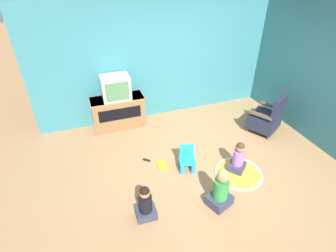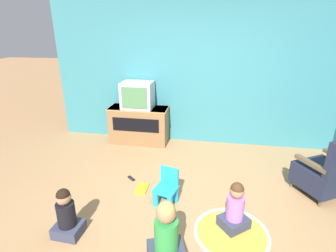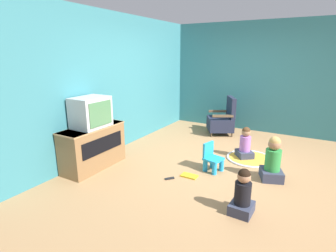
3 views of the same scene
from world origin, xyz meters
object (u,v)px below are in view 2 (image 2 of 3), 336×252
(television, at_px, (138,95))
(child_watching_left, at_px, (235,209))
(tv_cabinet, at_px, (139,125))
(remote_control, at_px, (131,178))
(child_watching_center, at_px, (166,237))
(black_armchair, at_px, (326,173))
(child_watching_right, at_px, (67,215))
(book, at_px, (142,188))
(yellow_kid_chair, at_px, (167,190))

(television, bearing_deg, child_watching_left, -50.99)
(tv_cabinet, distance_m, remote_control, 1.43)
(child_watching_center, bearing_deg, television, 90.04)
(tv_cabinet, bearing_deg, child_watching_center, -69.13)
(child_watching_center, bearing_deg, black_armchair, 16.15)
(tv_cabinet, height_order, child_watching_right, tv_cabinet)
(remote_control, bearing_deg, book, 176.08)
(yellow_kid_chair, bearing_deg, child_watching_center, -64.84)
(television, height_order, child_watching_center, television)
(child_watching_center, distance_m, child_watching_right, 1.16)
(black_armchair, bearing_deg, child_watching_left, 4.51)
(television, distance_m, black_armchair, 3.30)
(child_watching_right, bearing_deg, child_watching_center, -5.89)
(television, relative_size, book, 2.25)
(child_watching_center, bearing_deg, child_watching_left, 19.86)
(child_watching_right, height_order, remote_control, child_watching_right)
(tv_cabinet, xyz_separation_m, child_watching_center, (1.04, -2.74, -0.07))
(book, bearing_deg, television, 16.40)
(black_armchair, relative_size, child_watching_left, 1.52)
(yellow_kid_chair, xyz_separation_m, child_watching_center, (0.16, -0.92, 0.11))
(black_armchair, bearing_deg, television, -53.35)
(child_watching_center, height_order, remote_control, child_watching_center)
(child_watching_left, relative_size, book, 2.30)
(child_watching_left, height_order, remote_control, child_watching_left)
(tv_cabinet, distance_m, child_watching_center, 2.93)
(child_watching_center, xyz_separation_m, remote_control, (-0.80, 1.38, -0.29))
(black_armchair, distance_m, child_watching_left, 1.53)
(child_watching_left, bearing_deg, yellow_kid_chair, 120.17)
(television, height_order, child_watching_right, television)
(tv_cabinet, distance_m, child_watching_left, 2.76)
(book, distance_m, remote_control, 0.33)
(black_armchair, distance_m, remote_control, 2.76)
(child_watching_center, xyz_separation_m, child_watching_right, (-1.14, 0.16, -0.05))
(tv_cabinet, bearing_deg, yellow_kid_chair, -64.17)
(tv_cabinet, bearing_deg, child_watching_right, -92.20)
(television, distance_m, child_watching_center, 3.00)
(yellow_kid_chair, distance_m, remote_control, 0.81)
(black_armchair, distance_m, yellow_kid_chair, 2.17)
(child_watching_right, xyz_separation_m, book, (0.58, 0.98, -0.24))
(television, xyz_separation_m, book, (0.48, -1.58, -0.96))
(black_armchair, relative_size, book, 3.49)
(television, xyz_separation_m, child_watching_left, (1.73, -2.14, -0.71))
(yellow_kid_chair, bearing_deg, black_armchair, 29.70)
(child_watching_center, bearing_deg, remote_control, 99.13)
(black_armchair, xyz_separation_m, child_watching_right, (-3.08, -1.30, -0.09))
(tv_cabinet, height_order, television, television)
(television, xyz_separation_m, yellow_kid_chair, (0.88, -1.81, -0.78))
(child_watching_right, bearing_deg, black_armchair, 25.08)
(television, bearing_deg, yellow_kid_chair, -64.06)
(yellow_kid_chair, bearing_deg, child_watching_left, -5.77)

